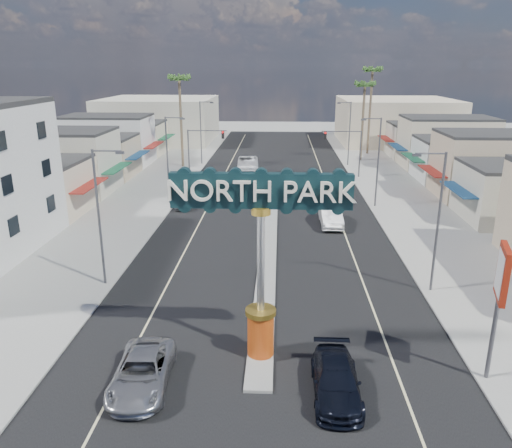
# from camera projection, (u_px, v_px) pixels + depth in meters

# --- Properties ---
(ground) EXTENTS (160.00, 160.00, 0.00)m
(ground) POSITION_uv_depth(u_px,v_px,m) (271.00, 206.00, 51.55)
(ground) COLOR gray
(ground) RESTS_ON ground
(road) EXTENTS (20.00, 120.00, 0.01)m
(road) POSITION_uv_depth(u_px,v_px,m) (271.00, 206.00, 51.55)
(road) COLOR black
(road) RESTS_ON ground
(median_island) EXTENTS (1.30, 30.00, 0.16)m
(median_island) POSITION_uv_depth(u_px,v_px,m) (267.00, 264.00, 36.30)
(median_island) COLOR gray
(median_island) RESTS_ON ground
(sidewalk_left) EXTENTS (8.00, 120.00, 0.12)m
(sidewalk_left) POSITION_uv_depth(u_px,v_px,m) (138.00, 203.00, 52.18)
(sidewalk_left) COLOR gray
(sidewalk_left) RESTS_ON ground
(sidewalk_right) EXTENTS (8.00, 120.00, 0.12)m
(sidewalk_right) POSITION_uv_depth(u_px,v_px,m) (408.00, 207.00, 50.88)
(sidewalk_right) COLOR gray
(sidewalk_right) RESTS_ON ground
(storefront_row_left) EXTENTS (12.00, 42.00, 6.00)m
(storefront_row_left) POSITION_uv_depth(u_px,v_px,m) (87.00, 154.00, 64.11)
(storefront_row_left) COLOR beige
(storefront_row_left) RESTS_ON ground
(storefront_row_right) EXTENTS (12.00, 42.00, 6.00)m
(storefront_row_right) POSITION_uv_depth(u_px,v_px,m) (467.00, 157.00, 61.89)
(storefront_row_right) COLOR #B7B29E
(storefront_row_right) RESTS_ON ground
(backdrop_far_left) EXTENTS (20.00, 20.00, 8.00)m
(backdrop_far_left) POSITION_uv_depth(u_px,v_px,m) (160.00, 120.00, 94.16)
(backdrop_far_left) COLOR #B7B29E
(backdrop_far_left) RESTS_ON ground
(backdrop_far_right) EXTENTS (20.00, 20.00, 8.00)m
(backdrop_far_right) POSITION_uv_depth(u_px,v_px,m) (395.00, 121.00, 92.12)
(backdrop_far_right) COLOR beige
(backdrop_far_right) RESTS_ON ground
(gateway_sign) EXTENTS (8.20, 1.50, 9.15)m
(gateway_sign) POSITION_uv_depth(u_px,v_px,m) (261.00, 245.00, 23.08)
(gateway_sign) COLOR red
(gateway_sign) RESTS_ON median_island
(traffic_signal_left) EXTENTS (5.09, 0.45, 6.00)m
(traffic_signal_left) POSITION_uv_depth(u_px,v_px,m) (202.00, 143.00, 63.99)
(traffic_signal_left) COLOR #47474C
(traffic_signal_left) RESTS_ON ground
(traffic_signal_right) EXTENTS (5.09, 0.45, 6.00)m
(traffic_signal_right) POSITION_uv_depth(u_px,v_px,m) (346.00, 144.00, 63.14)
(traffic_signal_right) COLOR #47474C
(traffic_signal_right) RESTS_ON ground
(streetlight_l_near) EXTENTS (2.03, 0.22, 9.00)m
(streetlight_l_near) POSITION_uv_depth(u_px,v_px,m) (101.00, 211.00, 31.46)
(streetlight_l_near) COLOR #47474C
(streetlight_l_near) RESTS_ON ground
(streetlight_l_mid) EXTENTS (2.03, 0.22, 9.00)m
(streetlight_l_mid) POSITION_uv_depth(u_px,v_px,m) (169.00, 156.00, 50.49)
(streetlight_l_mid) COLOR #47474C
(streetlight_l_mid) RESTS_ON ground
(streetlight_l_far) EXTENTS (2.03, 0.22, 9.00)m
(streetlight_l_far) POSITION_uv_depth(u_px,v_px,m) (202.00, 129.00, 71.42)
(streetlight_l_far) COLOR #47474C
(streetlight_l_far) RESTS_ON ground
(streetlight_r_near) EXTENTS (2.03, 0.22, 9.00)m
(streetlight_r_near) POSITION_uv_depth(u_px,v_px,m) (436.00, 216.00, 30.50)
(streetlight_r_near) COLOR #47474C
(streetlight_r_near) RESTS_ON ground
(streetlight_r_mid) EXTENTS (2.03, 0.22, 9.00)m
(streetlight_r_mid) POSITION_uv_depth(u_px,v_px,m) (377.00, 158.00, 49.52)
(streetlight_r_mid) COLOR #47474C
(streetlight_r_mid) RESTS_ON ground
(streetlight_r_far) EXTENTS (2.03, 0.22, 9.00)m
(streetlight_r_far) POSITION_uv_depth(u_px,v_px,m) (348.00, 130.00, 70.45)
(streetlight_r_far) COLOR #47474C
(streetlight_r_far) RESTS_ON ground
(palm_left_far) EXTENTS (2.60, 2.60, 13.10)m
(palm_left_far) POSITION_uv_depth(u_px,v_px,m) (179.00, 83.00, 67.68)
(palm_left_far) COLOR brown
(palm_left_far) RESTS_ON ground
(palm_right_mid) EXTENTS (2.60, 2.60, 12.10)m
(palm_right_mid) POSITION_uv_depth(u_px,v_px,m) (365.00, 89.00, 72.45)
(palm_right_mid) COLOR brown
(palm_right_mid) RESTS_ON ground
(palm_right_far) EXTENTS (2.60, 2.60, 14.10)m
(palm_right_far) POSITION_uv_depth(u_px,v_px,m) (372.00, 75.00, 77.53)
(palm_right_far) COLOR brown
(palm_right_far) RESTS_ON ground
(suv_left) EXTENTS (2.74, 5.44, 1.48)m
(suv_left) POSITION_uv_depth(u_px,v_px,m) (142.00, 372.00, 22.38)
(suv_left) COLOR #A2A3A7
(suv_left) RESTS_ON ground
(suv_right) EXTENTS (2.06, 5.01, 1.45)m
(suv_right) POSITION_uv_depth(u_px,v_px,m) (336.00, 380.00, 21.80)
(suv_right) COLOR black
(suv_right) RESTS_ON ground
(car_parked_left) EXTENTS (2.14, 4.23, 1.38)m
(car_parked_left) POSITION_uv_depth(u_px,v_px,m) (186.00, 201.00, 50.71)
(car_parked_left) COLOR slate
(car_parked_left) RESTS_ON ground
(car_parked_right) EXTENTS (1.89, 5.30, 1.74)m
(car_parked_right) POSITION_uv_depth(u_px,v_px,m) (331.00, 216.00, 45.05)
(car_parked_right) COLOR silver
(car_parked_right) RESTS_ON ground
(city_bus) EXTENTS (3.05, 10.66, 2.94)m
(city_bus) POSITION_uv_depth(u_px,v_px,m) (248.00, 174.00, 59.58)
(city_bus) COLOR white
(city_bus) RESTS_ON ground
(bank_pylon_sign) EXTENTS (0.77, 1.99, 6.40)m
(bank_pylon_sign) POSITION_uv_depth(u_px,v_px,m) (501.00, 281.00, 21.58)
(bank_pylon_sign) COLOR #47474C
(bank_pylon_sign) RESTS_ON sidewalk_right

